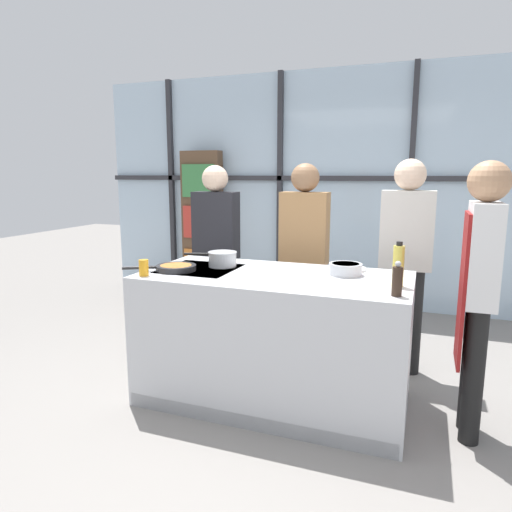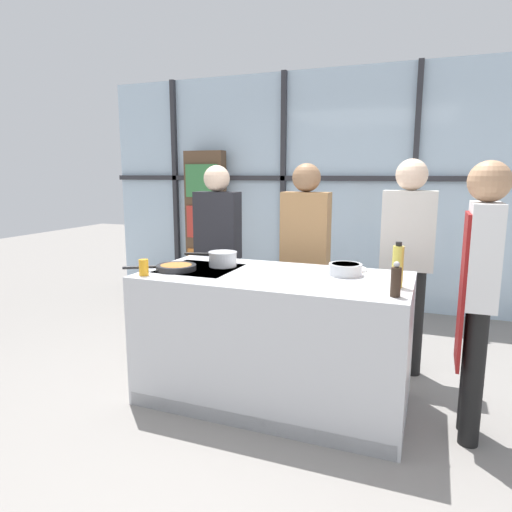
% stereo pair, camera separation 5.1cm
% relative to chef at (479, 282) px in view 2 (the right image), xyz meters
% --- Properties ---
extents(ground_plane, '(18.00, 18.00, 0.00)m').
position_rel_chef_xyz_m(ground_plane, '(-1.26, 0.02, -0.98)').
color(ground_plane, gray).
extents(back_window_wall, '(6.40, 0.10, 2.80)m').
position_rel_chef_xyz_m(back_window_wall, '(-1.26, 2.62, 0.43)').
color(back_window_wall, silver).
rests_on(back_window_wall, ground_plane).
extents(bookshelf, '(0.53, 0.19, 1.88)m').
position_rel_chef_xyz_m(bookshelf, '(-3.05, 2.43, -0.03)').
color(bookshelf, brown).
rests_on(bookshelf, ground_plane).
extents(demo_island, '(1.82, 0.90, 0.91)m').
position_rel_chef_xyz_m(demo_island, '(-1.27, 0.02, -0.52)').
color(demo_island, silver).
rests_on(demo_island, ground_plane).
extents(chef, '(0.23, 0.36, 1.67)m').
position_rel_chef_xyz_m(chef, '(0.00, 0.00, 0.00)').
color(chef, black).
rests_on(chef, ground_plane).
extents(spectator_far_left, '(0.40, 0.23, 1.67)m').
position_rel_chef_xyz_m(spectator_far_left, '(-2.08, 0.83, -0.01)').
color(spectator_far_left, '#47382D').
rests_on(spectator_far_left, ground_plane).
extents(spectator_center_left, '(0.40, 0.24, 1.68)m').
position_rel_chef_xyz_m(spectator_center_left, '(-1.26, 0.83, -0.01)').
color(spectator_center_left, '#232838').
rests_on(spectator_center_left, ground_plane).
extents(spectator_center_right, '(0.40, 0.24, 1.71)m').
position_rel_chef_xyz_m(spectator_center_right, '(-0.45, 0.83, 0.01)').
color(spectator_center_right, black).
rests_on(spectator_center_right, ground_plane).
extents(frying_pan, '(0.47, 0.34, 0.04)m').
position_rel_chef_xyz_m(frying_pan, '(-1.97, -0.11, -0.04)').
color(frying_pan, '#232326').
rests_on(frying_pan, demo_island).
extents(saucepan, '(0.39, 0.21, 0.11)m').
position_rel_chef_xyz_m(saucepan, '(-1.71, 0.15, -0.00)').
color(saucepan, silver).
rests_on(saucepan, demo_island).
extents(white_plate, '(0.28, 0.28, 0.01)m').
position_rel_chef_xyz_m(white_plate, '(-0.82, 0.35, -0.06)').
color(white_plate, white).
rests_on(white_plate, demo_island).
extents(mixing_bowl, '(0.23, 0.23, 0.08)m').
position_rel_chef_xyz_m(mixing_bowl, '(-0.81, 0.18, -0.02)').
color(mixing_bowl, silver).
rests_on(mixing_bowl, demo_island).
extents(oil_bottle, '(0.07, 0.07, 0.28)m').
position_rel_chef_xyz_m(oil_bottle, '(-0.45, -0.04, 0.07)').
color(oil_bottle, '#E0CC4C').
rests_on(oil_bottle, demo_island).
extents(pepper_grinder, '(0.06, 0.06, 0.20)m').
position_rel_chef_xyz_m(pepper_grinder, '(-0.44, -0.27, 0.03)').
color(pepper_grinder, '#332319').
rests_on(pepper_grinder, demo_island).
extents(juice_glass_near, '(0.06, 0.06, 0.11)m').
position_rel_chef_xyz_m(juice_glass_near, '(-2.08, -0.33, -0.01)').
color(juice_glass_near, orange).
rests_on(juice_glass_near, demo_island).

